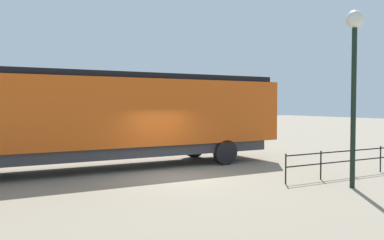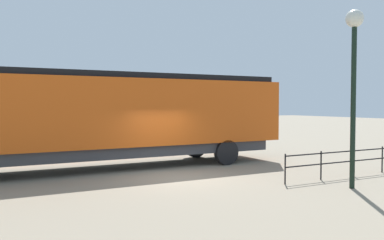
# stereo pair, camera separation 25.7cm
# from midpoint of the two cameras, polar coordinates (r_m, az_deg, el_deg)

# --- Properties ---
(ground_plane) EXTENTS (120.00, 120.00, 0.00)m
(ground_plane) POSITION_cam_midpoint_polar(r_m,az_deg,el_deg) (15.01, -1.56, -8.05)
(ground_plane) COLOR gray
(locomotive) EXTENTS (3.12, 15.76, 3.95)m
(locomotive) POSITION_cam_midpoint_polar(r_m,az_deg,el_deg) (17.25, -9.96, 0.70)
(locomotive) COLOR #D15114
(locomotive) RESTS_ON ground_plane
(lamp_post) EXTENTS (0.56, 0.56, 5.65)m
(lamp_post) POSITION_cam_midpoint_polar(r_m,az_deg,el_deg) (13.96, 22.25, 8.20)
(lamp_post) COLOR black
(lamp_post) RESTS_ON ground_plane
(platform_fence) EXTENTS (0.05, 9.91, 1.02)m
(platform_fence) POSITION_cam_midpoint_polar(r_m,az_deg,el_deg) (17.69, 25.49, -4.52)
(platform_fence) COLOR black
(platform_fence) RESTS_ON ground_plane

